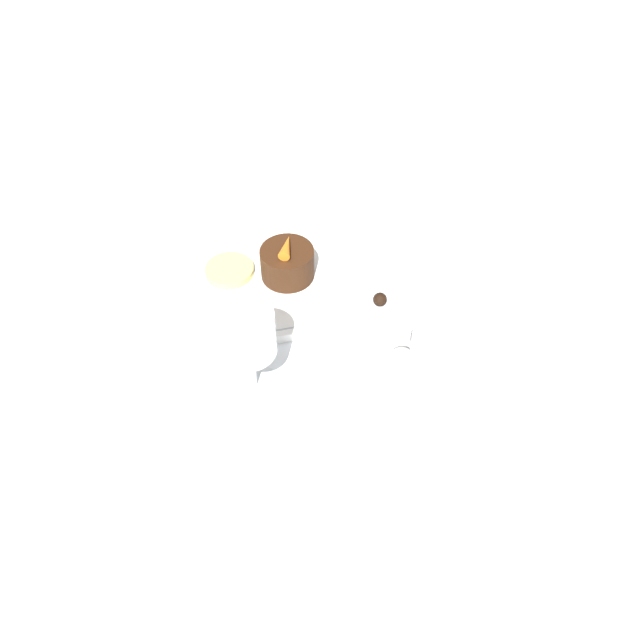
{
  "coord_description": "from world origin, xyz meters",
  "views": [
    {
      "loc": [
        -0.1,
        0.58,
        0.6
      ],
      "look_at": [
        -0.07,
        0.07,
        0.04
      ],
      "focal_mm": 35.0,
      "sensor_mm": 36.0,
      "label": 1
    }
  ],
  "objects": [
    {
      "name": "ground_plane",
      "position": [
        0.0,
        0.0,
        0.0
      ],
      "size": [
        3.0,
        3.0,
        0.0
      ],
      "primitive_type": "plane",
      "color": "white"
    },
    {
      "name": "dinner_plate",
      "position": [
        0.0,
        -0.05,
        0.01
      ],
      "size": [
        0.26,
        0.26,
        0.01
      ],
      "color": "white",
      "rests_on": "ground_plane"
    },
    {
      "name": "pineapple_slice",
      "position": [
        0.06,
        -0.03,
        0.02
      ],
      "size": [
        0.07,
        0.07,
        0.01
      ],
      "color": "#EFE075",
      "rests_on": "dinner_plate"
    },
    {
      "name": "wine_glass",
      "position": [
        -0.0,
        0.14,
        0.08
      ],
      "size": [
        0.06,
        0.06,
        0.12
      ],
      "color": "silver",
      "rests_on": "ground_plane"
    },
    {
      "name": "coffee_cup",
      "position": [
        -0.22,
        0.12,
        0.04
      ],
      "size": [
        0.11,
        0.08,
        0.06
      ],
      "color": "white",
      "rests_on": "saucer"
    },
    {
      "name": "dessert_cake",
      "position": [
        -0.02,
        -0.03,
        0.04
      ],
      "size": [
        0.07,
        0.07,
        0.04
      ],
      "color": "#381E0F",
      "rests_on": "dinner_plate"
    },
    {
      "name": "carrot_garnish",
      "position": [
        -0.02,
        -0.03,
        0.07
      ],
      "size": [
        0.02,
        0.04,
        0.02
      ],
      "color": "orange",
      "rests_on": "dessert_cake"
    },
    {
      "name": "chocolate_truffle",
      "position": [
        -0.15,
        -0.0,
        0.01
      ],
      "size": [
        0.02,
        0.02,
        0.02
      ],
      "color": "black",
      "rests_on": "ground_plane"
    },
    {
      "name": "spoon",
      "position": [
        -0.18,
        0.11,
        0.01
      ],
      "size": [
        0.04,
        0.11,
        0.0
      ],
      "color": "silver",
      "rests_on": "saucer"
    },
    {
      "name": "fork",
      "position": [
        0.18,
        -0.05,
        0.0
      ],
      "size": [
        0.02,
        0.18,
        0.01
      ],
      "color": "silver",
      "rests_on": "ground_plane"
    },
    {
      "name": "saucer",
      "position": [
        -0.22,
        0.12,
        0.01
      ],
      "size": [
        0.16,
        0.16,
        0.01
      ],
      "color": "white",
      "rests_on": "ground_plane"
    }
  ]
}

